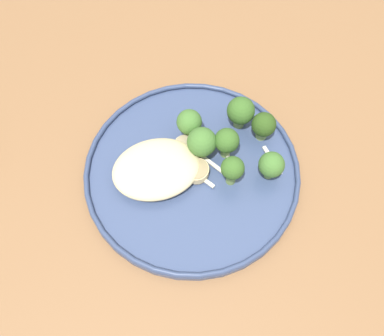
# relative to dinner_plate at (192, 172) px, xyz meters

# --- Properties ---
(ground) EXTENTS (6.00, 6.00, 0.00)m
(ground) POSITION_rel_dinner_plate_xyz_m (-0.04, 0.01, -0.75)
(ground) COLOR #665B51
(wooden_dining_table) EXTENTS (1.40, 1.00, 0.74)m
(wooden_dining_table) POSITION_rel_dinner_plate_xyz_m (-0.04, 0.01, -0.09)
(wooden_dining_table) COLOR brown
(wooden_dining_table) RESTS_ON ground
(dinner_plate) EXTENTS (0.29, 0.29, 0.02)m
(dinner_plate) POSITION_rel_dinner_plate_xyz_m (0.00, 0.00, 0.00)
(dinner_plate) COLOR #38476B
(dinner_plate) RESTS_ON wooden_dining_table
(noodle_bed) EXTENTS (0.12, 0.09, 0.03)m
(noodle_bed) POSITION_rel_dinner_plate_xyz_m (0.05, -0.01, 0.02)
(noodle_bed) COLOR beige
(noodle_bed) RESTS_ON dinner_plate
(seared_scallop_large_seared) EXTENTS (0.03, 0.03, 0.02)m
(seared_scallop_large_seared) POSITION_rel_dinner_plate_xyz_m (0.07, -0.00, 0.01)
(seared_scallop_large_seared) COLOR #E5C689
(seared_scallop_large_seared) RESTS_ON dinner_plate
(seared_scallop_right_edge) EXTENTS (0.03, 0.03, 0.02)m
(seared_scallop_right_edge) POSITION_rel_dinner_plate_xyz_m (0.04, 0.01, 0.01)
(seared_scallop_right_edge) COLOR #DBB77A
(seared_scallop_right_edge) RESTS_ON dinner_plate
(seared_scallop_half_hidden) EXTENTS (0.03, 0.03, 0.01)m
(seared_scallop_half_hidden) POSITION_rel_dinner_plate_xyz_m (0.00, -0.03, 0.01)
(seared_scallop_half_hidden) COLOR beige
(seared_scallop_half_hidden) RESTS_ON dinner_plate
(seared_scallop_center_golden) EXTENTS (0.03, 0.03, 0.02)m
(seared_scallop_center_golden) POSITION_rel_dinner_plate_xyz_m (0.05, -0.01, 0.01)
(seared_scallop_center_golden) COLOR #E5C689
(seared_scallop_center_golden) RESTS_ON dinner_plate
(seared_scallop_front_small) EXTENTS (0.02, 0.02, 0.01)m
(seared_scallop_front_small) POSITION_rel_dinner_plate_xyz_m (0.07, -0.03, 0.01)
(seared_scallop_front_small) COLOR #E5C689
(seared_scallop_front_small) RESTS_ON dinner_plate
(seared_scallop_tilted_round) EXTENTS (0.03, 0.03, 0.01)m
(seared_scallop_tilted_round) POSITION_rel_dinner_plate_xyz_m (-0.00, 0.01, 0.01)
(seared_scallop_tilted_round) COLOR #E5C689
(seared_scallop_tilted_round) RESTS_ON dinner_plate
(broccoli_floret_right_tilted) EXTENTS (0.03, 0.03, 0.05)m
(broccoli_floret_right_tilted) POSITION_rel_dinner_plate_xyz_m (-0.05, 0.03, 0.04)
(broccoli_floret_right_tilted) COLOR #7A994C
(broccoli_floret_right_tilted) RESTS_ON dinner_plate
(broccoli_floret_rear_charred) EXTENTS (0.04, 0.04, 0.05)m
(broccoli_floret_rear_charred) POSITION_rel_dinner_plate_xyz_m (-0.02, -0.02, 0.03)
(broccoli_floret_rear_charred) COLOR #7A994C
(broccoli_floret_rear_charred) RESTS_ON dinner_plate
(broccoli_floret_split_head) EXTENTS (0.03, 0.03, 0.05)m
(broccoli_floret_split_head) POSITION_rel_dinner_plate_xyz_m (-0.11, -0.03, 0.03)
(broccoli_floret_split_head) COLOR #89A356
(broccoli_floret_split_head) RESTS_ON dinner_plate
(broccoli_floret_front_edge) EXTENTS (0.04, 0.04, 0.05)m
(broccoli_floret_front_edge) POSITION_rel_dinner_plate_xyz_m (-0.08, -0.06, 0.03)
(broccoli_floret_front_edge) COLOR #89A356
(broccoli_floret_front_edge) RESTS_ON dinner_plate
(broccoli_floret_small_sprig) EXTENTS (0.03, 0.03, 0.05)m
(broccoli_floret_small_sprig) POSITION_rel_dinner_plate_xyz_m (-0.01, -0.06, 0.03)
(broccoli_floret_small_sprig) COLOR #7A994C
(broccoli_floret_small_sprig) RESTS_ON dinner_plate
(broccoli_floret_left_leaning) EXTENTS (0.03, 0.03, 0.05)m
(broccoli_floret_left_leaning) POSITION_rel_dinner_plate_xyz_m (-0.05, -0.01, 0.04)
(broccoli_floret_left_leaning) COLOR #7A994C
(broccoli_floret_left_leaning) RESTS_ON dinner_plate
(broccoli_floret_tall_stalk) EXTENTS (0.03, 0.03, 0.05)m
(broccoli_floret_tall_stalk) POSITION_rel_dinner_plate_xyz_m (-0.10, 0.03, 0.03)
(broccoli_floret_tall_stalk) COLOR #7A994C
(broccoli_floret_tall_stalk) RESTS_ON dinner_plate
(onion_sliver_curled_piece) EXTENTS (0.01, 0.05, 0.00)m
(onion_sliver_curled_piece) POSITION_rel_dinner_plate_xyz_m (-0.05, -0.01, 0.01)
(onion_sliver_curled_piece) COLOR silver
(onion_sliver_curled_piece) RESTS_ON dinner_plate
(onion_sliver_short_strip) EXTENTS (0.03, 0.05, 0.00)m
(onion_sliver_short_strip) POSITION_rel_dinner_plate_xyz_m (-0.03, 0.01, 0.01)
(onion_sliver_short_strip) COLOR silver
(onion_sliver_short_strip) RESTS_ON dinner_plate
(onion_sliver_long_sliver) EXTENTS (0.01, 0.05, 0.00)m
(onion_sliver_long_sliver) POSITION_rel_dinner_plate_xyz_m (-0.11, 0.01, 0.01)
(onion_sliver_long_sliver) COLOR silver
(onion_sliver_long_sliver) RESTS_ON dinner_plate
(onion_sliver_pale_crescent) EXTENTS (0.03, 0.04, 0.00)m
(onion_sliver_pale_crescent) POSITION_rel_dinner_plate_xyz_m (-0.01, 0.01, 0.01)
(onion_sliver_pale_crescent) COLOR silver
(onion_sliver_pale_crescent) RESTS_ON dinner_plate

